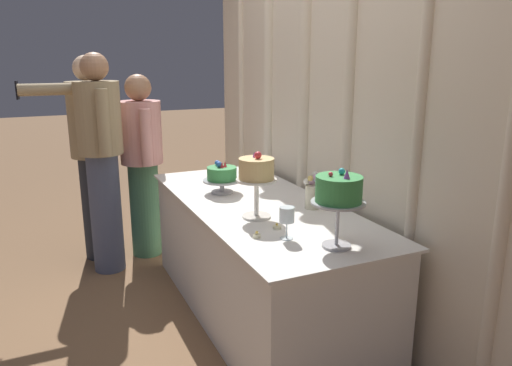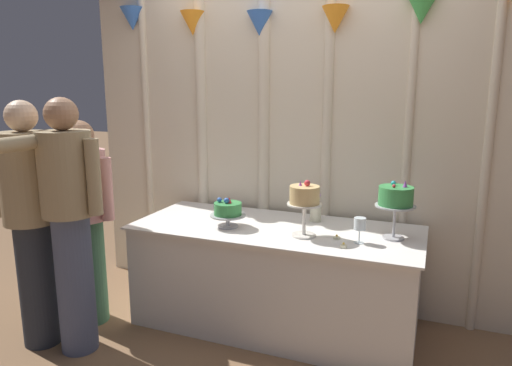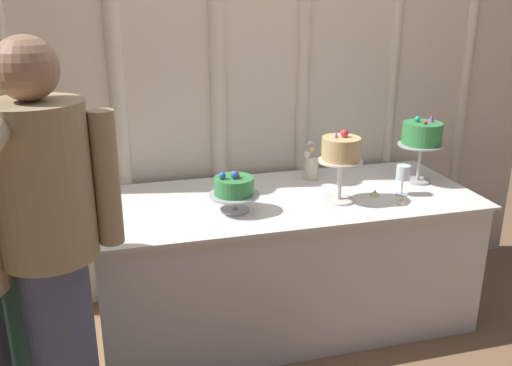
% 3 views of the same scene
% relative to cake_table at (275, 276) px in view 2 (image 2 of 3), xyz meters
% --- Properties ---
extents(ground_plane, '(24.00, 24.00, 0.00)m').
position_rel_cake_table_xyz_m(ground_plane, '(0.00, -0.10, -0.36)').
color(ground_plane, '#846042').
extents(draped_curtain, '(3.51, 0.19, 2.63)m').
position_rel_cake_table_xyz_m(draped_curtain, '(-0.03, 0.47, 1.02)').
color(draped_curtain, beige).
rests_on(draped_curtain, ground_plane).
extents(cake_table, '(1.97, 0.82, 0.73)m').
position_rel_cake_table_xyz_m(cake_table, '(0.00, 0.00, 0.00)').
color(cake_table, white).
rests_on(cake_table, ground_plane).
extents(cake_display_leftmost, '(0.25, 0.25, 0.21)m').
position_rel_cake_table_xyz_m(cake_display_leftmost, '(-0.30, -0.12, 0.48)').
color(cake_display_leftmost, '#B2B2B7').
rests_on(cake_display_leftmost, cake_table).
extents(cake_display_center, '(0.22, 0.22, 0.37)m').
position_rel_cake_table_xyz_m(cake_display_center, '(0.24, -0.12, 0.61)').
color(cake_display_center, silver).
rests_on(cake_display_center, cake_table).
extents(cake_display_rightmost, '(0.25, 0.25, 0.38)m').
position_rel_cake_table_xyz_m(cake_display_rightmost, '(0.78, 0.04, 0.63)').
color(cake_display_rightmost, '#B2B2B7').
rests_on(cake_display_rightmost, cake_table).
extents(wine_glass, '(0.07, 0.07, 0.16)m').
position_rel_cake_table_xyz_m(wine_glass, '(0.59, -0.13, 0.48)').
color(wine_glass, silver).
rests_on(wine_glass, cake_table).
extents(flower_vase, '(0.09, 0.08, 0.22)m').
position_rel_cake_table_xyz_m(flower_vase, '(0.22, 0.24, 0.46)').
color(flower_vase, beige).
rests_on(flower_vase, cake_table).
extents(tealight_far_left, '(0.04, 0.04, 0.03)m').
position_rel_cake_table_xyz_m(tealight_far_left, '(0.45, -0.11, 0.37)').
color(tealight_far_left, beige).
rests_on(tealight_far_left, cake_table).
extents(tealight_near_left, '(0.04, 0.04, 0.03)m').
position_rel_cake_table_xyz_m(tealight_near_left, '(0.52, -0.25, 0.37)').
color(tealight_near_left, beige).
rests_on(tealight_near_left, cake_table).
extents(guest_man_pink_jacket, '(0.50, 0.33, 1.46)m').
position_rel_cake_table_xyz_m(guest_man_pink_jacket, '(-1.26, -0.44, 0.43)').
color(guest_man_pink_jacket, '#3D6B4C').
rests_on(guest_man_pink_jacket, ground_plane).
extents(guest_man_dark_suit, '(0.49, 0.33, 1.62)m').
position_rel_cake_table_xyz_m(guest_man_dark_suit, '(-1.07, -0.77, 0.52)').
color(guest_man_dark_suit, '#4C5675').
rests_on(guest_man_dark_suit, ground_plane).
extents(guest_girl_blue_dress, '(0.49, 0.67, 1.60)m').
position_rel_cake_table_xyz_m(guest_girl_blue_dress, '(-1.36, -0.80, 0.52)').
color(guest_girl_blue_dress, '#282D38').
rests_on(guest_girl_blue_dress, ground_plane).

